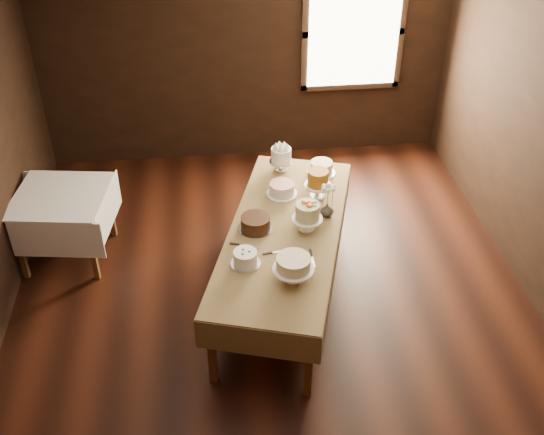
{
  "coord_description": "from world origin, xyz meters",
  "views": [
    {
      "loc": [
        -0.53,
        -4.48,
        4.36
      ],
      "look_at": [
        0.0,
        0.2,
        0.95
      ],
      "focal_mm": 42.78,
      "sensor_mm": 36.0,
      "label": 1
    }
  ],
  "objects_px": {
    "side_table": "(61,203)",
    "cake_swirl": "(245,258)",
    "cake_chocolate": "(256,223)",
    "flower_vase": "(327,210)",
    "display_table": "(284,235)",
    "cake_server_e": "(248,246)",
    "cake_speckled": "(321,168)",
    "cake_lattice": "(282,190)",
    "cake_caramel": "(318,185)",
    "cake_cream": "(293,270)",
    "cake_flowers": "(307,218)",
    "cake_server_a": "(281,251)",
    "cake_server_b": "(313,262)",
    "cake_meringue": "(281,160)",
    "cake_server_d": "(321,218)"
  },
  "relations": [
    {
      "from": "cake_server_e",
      "to": "cake_server_a",
      "type": "bearing_deg",
      "value": -0.77
    },
    {
      "from": "cake_caramel",
      "to": "cake_swirl",
      "type": "relative_size",
      "value": 1.18
    },
    {
      "from": "cake_caramel",
      "to": "cake_flowers",
      "type": "bearing_deg",
      "value": -109.6
    },
    {
      "from": "cake_swirl",
      "to": "cake_speckled",
      "type": "bearing_deg",
      "value": 56.69
    },
    {
      "from": "cake_server_b",
      "to": "flower_vase",
      "type": "distance_m",
      "value": 0.71
    },
    {
      "from": "cake_caramel",
      "to": "cake_chocolate",
      "type": "distance_m",
      "value": 0.8
    },
    {
      "from": "cake_lattice",
      "to": "cake_caramel",
      "type": "relative_size",
      "value": 1.01
    },
    {
      "from": "cake_server_a",
      "to": "cake_server_d",
      "type": "bearing_deg",
      "value": 35.97
    },
    {
      "from": "display_table",
      "to": "cake_server_e",
      "type": "xyz_separation_m",
      "value": [
        -0.36,
        -0.21,
        0.06
      ]
    },
    {
      "from": "cake_meringue",
      "to": "cake_server_e",
      "type": "height_order",
      "value": "cake_meringue"
    },
    {
      "from": "cake_chocolate",
      "to": "cake_cream",
      "type": "bearing_deg",
      "value": -71.77
    },
    {
      "from": "cake_cream",
      "to": "flower_vase",
      "type": "xyz_separation_m",
      "value": [
        0.44,
        0.87,
        -0.04
      ]
    },
    {
      "from": "cake_lattice",
      "to": "cake_server_d",
      "type": "bearing_deg",
      "value": -54.18
    },
    {
      "from": "side_table",
      "to": "cake_swirl",
      "type": "relative_size",
      "value": 3.97
    },
    {
      "from": "cake_server_d",
      "to": "cake_lattice",
      "type": "bearing_deg",
      "value": 79.51
    },
    {
      "from": "display_table",
      "to": "cake_chocolate",
      "type": "xyz_separation_m",
      "value": [
        -0.26,
        0.05,
        0.12
      ]
    },
    {
      "from": "display_table",
      "to": "cake_server_a",
      "type": "xyz_separation_m",
      "value": [
        -0.07,
        -0.31,
        0.06
      ]
    },
    {
      "from": "cake_swirl",
      "to": "cake_server_b",
      "type": "xyz_separation_m",
      "value": [
        0.58,
        -0.04,
        -0.06
      ]
    },
    {
      "from": "display_table",
      "to": "cake_meringue",
      "type": "relative_size",
      "value": 10.2
    },
    {
      "from": "side_table",
      "to": "cake_speckled",
      "type": "height_order",
      "value": "cake_speckled"
    },
    {
      "from": "side_table",
      "to": "cake_cream",
      "type": "xyz_separation_m",
      "value": [
        2.13,
        -1.54,
        0.22
      ]
    },
    {
      "from": "cake_meringue",
      "to": "cake_flowers",
      "type": "relative_size",
      "value": 0.86
    },
    {
      "from": "cake_lattice",
      "to": "cake_caramel",
      "type": "distance_m",
      "value": 0.36
    },
    {
      "from": "cake_cream",
      "to": "cake_server_e",
      "type": "bearing_deg",
      "value": 124.81
    },
    {
      "from": "display_table",
      "to": "side_table",
      "type": "xyz_separation_m",
      "value": [
        -2.15,
        0.85,
        -0.05
      ]
    },
    {
      "from": "cake_chocolate",
      "to": "cake_swirl",
      "type": "height_order",
      "value": "cake_swirl"
    },
    {
      "from": "cake_caramel",
      "to": "cake_cream",
      "type": "distance_m",
      "value": 1.26
    },
    {
      "from": "display_table",
      "to": "flower_vase",
      "type": "xyz_separation_m",
      "value": [
        0.43,
        0.18,
        0.12
      ]
    },
    {
      "from": "cake_lattice",
      "to": "cake_server_a",
      "type": "xyz_separation_m",
      "value": [
        -0.12,
        -0.89,
        -0.05
      ]
    },
    {
      "from": "display_table",
      "to": "cake_server_a",
      "type": "height_order",
      "value": "cake_server_a"
    },
    {
      "from": "cake_flowers",
      "to": "cake_speckled",
      "type": "bearing_deg",
      "value": 72.24
    },
    {
      "from": "cake_caramel",
      "to": "cake_server_e",
      "type": "xyz_separation_m",
      "value": [
        -0.75,
        -0.71,
        -0.13
      ]
    },
    {
      "from": "side_table",
      "to": "cake_caramel",
      "type": "height_order",
      "value": "cake_caramel"
    },
    {
      "from": "cake_meringue",
      "to": "cake_flowers",
      "type": "height_order",
      "value": "cake_flowers"
    },
    {
      "from": "cake_chocolate",
      "to": "flower_vase",
      "type": "height_order",
      "value": "flower_vase"
    },
    {
      "from": "cake_caramel",
      "to": "cake_cream",
      "type": "relative_size",
      "value": 0.88
    },
    {
      "from": "cake_cream",
      "to": "flower_vase",
      "type": "height_order",
      "value": "cake_cream"
    },
    {
      "from": "display_table",
      "to": "cake_lattice",
      "type": "distance_m",
      "value": 0.6
    },
    {
      "from": "cake_swirl",
      "to": "cake_lattice",
      "type": "bearing_deg",
      "value": 66.72
    },
    {
      "from": "cake_meringue",
      "to": "flower_vase",
      "type": "bearing_deg",
      "value": -69.24
    },
    {
      "from": "cake_server_d",
      "to": "cake_flowers",
      "type": "bearing_deg",
      "value": 177.42
    },
    {
      "from": "cake_caramel",
      "to": "flower_vase",
      "type": "xyz_separation_m",
      "value": [
        0.04,
        -0.33,
        -0.07
      ]
    },
    {
      "from": "cake_flowers",
      "to": "cake_server_b",
      "type": "distance_m",
      "value": 0.48
    },
    {
      "from": "cake_lattice",
      "to": "cake_swirl",
      "type": "xyz_separation_m",
      "value": [
        -0.44,
        -1.03,
        0.01
      ]
    },
    {
      "from": "cake_meringue",
      "to": "cake_flowers",
      "type": "bearing_deg",
      "value": -84.24
    },
    {
      "from": "cake_speckled",
      "to": "flower_vase",
      "type": "distance_m",
      "value": 0.75
    },
    {
      "from": "cake_lattice",
      "to": "cake_chocolate",
      "type": "bearing_deg",
      "value": -120.04
    },
    {
      "from": "cake_server_e",
      "to": "flower_vase",
      "type": "distance_m",
      "value": 0.87
    },
    {
      "from": "cake_lattice",
      "to": "cake_server_e",
      "type": "height_order",
      "value": "cake_lattice"
    },
    {
      "from": "cake_caramel",
      "to": "cake_flowers",
      "type": "distance_m",
      "value": 0.55
    }
  ]
}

